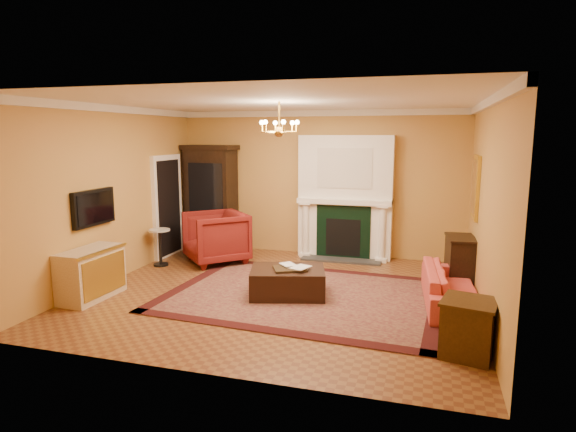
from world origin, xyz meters
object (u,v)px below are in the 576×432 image
at_px(wingback_armchair, 216,235).
at_px(end_table, 468,330).
at_px(commode, 91,274).
at_px(pedestal_table, 160,245).
at_px(console_table, 460,262).
at_px(china_cabinet, 211,200).
at_px(leather_ottoman, 288,282).
at_px(coral_sofa, 452,281).

xyz_separation_m(wingback_armchair, end_table, (4.49, -2.97, -0.24)).
xyz_separation_m(commode, end_table, (5.45, -0.47, -0.08)).
height_order(pedestal_table, console_table, console_table).
xyz_separation_m(china_cabinet, commode, (-0.38, -3.53, -0.70)).
relative_size(china_cabinet, commode, 2.09).
bearing_deg(wingback_armchair, pedestal_table, -103.73).
bearing_deg(leather_ottoman, end_table, -44.26).
distance_m(wingback_armchair, leather_ottoman, 2.49).
bearing_deg(china_cabinet, pedestal_table, -95.20).
bearing_deg(commode, console_table, 24.10).
relative_size(end_table, console_table, 0.78).
relative_size(commode, console_table, 1.30).
relative_size(commode, leather_ottoman, 0.92).
bearing_deg(coral_sofa, china_cabinet, 60.97).
height_order(end_table, leather_ottoman, end_table).
distance_m(wingback_armchair, commode, 2.68).
xyz_separation_m(coral_sofa, end_table, (0.11, -1.68, -0.06)).
xyz_separation_m(china_cabinet, console_table, (5.13, -1.26, -0.69)).
bearing_deg(wingback_armchair, commode, -64.53).
relative_size(wingback_armchair, commode, 1.06).
height_order(china_cabinet, end_table, china_cabinet).
bearing_deg(pedestal_table, coral_sofa, -8.08).
height_order(wingback_armchair, end_table, wingback_armchair).
xyz_separation_m(end_table, console_table, (0.06, 2.74, 0.09)).
bearing_deg(pedestal_table, console_table, 3.19).
xyz_separation_m(pedestal_table, coral_sofa, (5.31, -0.75, -0.04)).
distance_m(coral_sofa, leather_ottoman, 2.47).
xyz_separation_m(commode, console_table, (5.51, 2.27, 0.01)).
bearing_deg(coral_sofa, console_table, -12.96).
bearing_deg(coral_sofa, pedestal_table, 77.98).
bearing_deg(end_table, commode, 175.02).
bearing_deg(end_table, coral_sofa, 93.67).
relative_size(pedestal_table, leather_ottoman, 0.63).
bearing_deg(end_table, china_cabinet, 141.68).
xyz_separation_m(commode, leather_ottoman, (2.89, 0.95, -0.16)).
bearing_deg(end_table, console_table, 88.75).
distance_m(commode, end_table, 5.47).
height_order(wingback_armchair, commode, wingback_armchair).
bearing_deg(wingback_armchair, china_cabinet, 165.57).
bearing_deg(pedestal_table, commode, -90.88).
relative_size(wingback_armchair, leather_ottoman, 0.98).
bearing_deg(china_cabinet, coral_sofa, -17.63).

